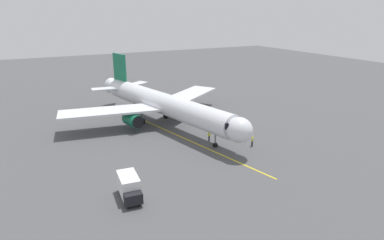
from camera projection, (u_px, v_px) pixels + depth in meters
ground_plane at (158, 122)px, 62.53m from camera, size 220.00×220.00×0.00m
apron_lead_in_line at (178, 135)px, 55.60m from camera, size 8.87×39.11×0.01m
airplane at (162, 104)px, 59.62m from camera, size 33.98×40.01×11.50m
ground_crew_marshaller at (252, 141)px, 50.92m from camera, size 0.45×0.47×1.71m
ground_crew_wing_walker at (209, 136)px, 52.96m from camera, size 0.44×0.33×1.71m
ground_crew_loader at (170, 107)px, 69.13m from camera, size 0.46×0.46×1.71m
box_truck_near_nose at (129, 187)px, 36.48m from camera, size 2.38×4.77×2.62m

